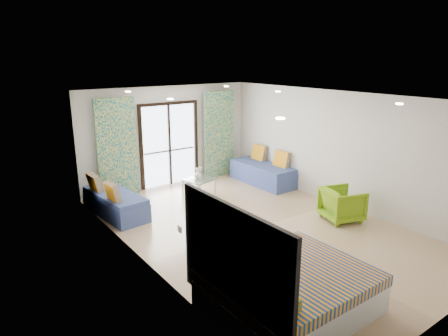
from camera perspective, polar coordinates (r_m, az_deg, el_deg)
floor at (r=8.44m, az=4.79°, el=-8.55°), size 5.00×7.50×0.01m
ceiling at (r=7.73m, az=5.25°, el=10.02°), size 5.00×7.50×0.01m
wall_back at (r=11.01m, az=-7.91°, el=4.53°), size 5.00×0.01×2.70m
wall_left at (r=6.67m, az=-11.46°, el=-3.04°), size 0.01×7.50×2.70m
wall_right at (r=9.76m, az=16.19°, el=2.61°), size 0.01×7.50×2.70m
balcony_door at (r=11.00m, az=-7.82°, el=4.03°), size 1.76×0.08×2.28m
balcony_rail at (r=11.07m, az=-7.78°, el=2.48°), size 1.52×0.03×0.04m
curtain_left at (r=10.24m, az=-15.06°, el=2.72°), size 1.00×0.10×2.50m
curtain_right at (r=11.67m, az=-0.74°, el=4.82°), size 1.00×0.10×2.50m
downlight_a at (r=5.33m, az=8.05°, el=7.04°), size 0.12×0.12×0.02m
downlight_b at (r=7.54m, az=23.76°, el=8.39°), size 0.12×0.12×0.02m
downlight_c at (r=7.76m, az=-7.70°, el=9.74°), size 0.12×0.12×0.02m
downlight_d at (r=9.41m, az=7.71°, el=10.77°), size 0.12×0.12×0.02m
downlight_e at (r=9.55m, az=-13.55°, el=10.56°), size 0.12×0.12×0.02m
downlight_f at (r=10.94m, az=0.34°, el=11.59°), size 0.12×0.12×0.02m
headboard at (r=4.93m, az=1.24°, el=-13.57°), size 0.06×2.10×1.50m
switch_plate at (r=5.86m, az=-6.35°, el=-8.68°), size 0.02×0.10×0.10m
bed at (r=5.87m, az=9.18°, el=-16.94°), size 2.16×1.76×0.75m
daybed_left at (r=9.31m, az=-15.34°, el=-4.81°), size 0.91×1.92×0.92m
daybed_right at (r=11.23m, az=5.56°, el=-0.65°), size 0.78×2.00×0.98m
coffee_table at (r=10.18m, az=-3.63°, el=-1.83°), size 0.83×0.83×0.77m
vase at (r=10.21m, az=-3.80°, el=-0.93°), size 0.21×0.22×0.19m
armchair at (r=9.04m, az=16.54°, el=-4.78°), size 0.92×0.95×0.79m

